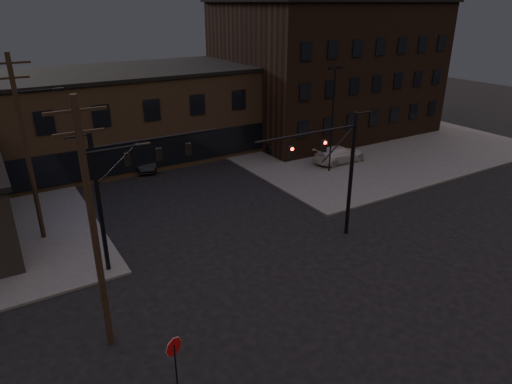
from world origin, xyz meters
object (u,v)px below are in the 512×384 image
Objects in this scene: stop_sign at (174,352)px; car_crossing at (146,161)px; traffic_signal_near at (338,165)px; traffic_signal_far at (122,184)px; parked_car_lot_b at (340,154)px; parked_car_lot_a at (289,145)px.

stop_sign is 26.57m from car_crossing.
traffic_signal_near and traffic_signal_far have the same top height.
parked_car_lot_b is at bearing 47.31° from traffic_signal_near.
traffic_signal_near is 18.02m from parked_car_lot_a.
parked_car_lot_a is at bearing 64.05° from traffic_signal_near.
stop_sign reaches higher than parked_car_lot_a.
parked_car_lot_a reaches higher than parked_car_lot_b.
parked_car_lot_b is (23.39, 17.37, -0.94)m from stop_sign.
stop_sign is (-1.28, -9.99, -3.17)m from traffic_signal_far.
parked_car_lot_a is 0.87× the size of parked_car_lot_b.
parked_car_lot_b is 1.17× the size of car_crossing.
traffic_signal_far reaches higher than parked_car_lot_b.
traffic_signal_near is 12.57m from traffic_signal_far.
parked_car_lot_b reaches higher than car_crossing.
traffic_signal_far is 10.55m from stop_sign.
parked_car_lot_a is (19.76, 12.30, -4.09)m from traffic_signal_far.
traffic_signal_near is 15.17m from stop_sign.
stop_sign is at bearing 125.55° from parked_car_lot_b.
parked_car_lot_b is (22.11, 7.38, -4.11)m from traffic_signal_far.
traffic_signal_far is at bearing 145.10° from parked_car_lot_a.
traffic_signal_near is 15.34m from parked_car_lot_b.
parked_car_lot_a is at bearing 31.89° from traffic_signal_far.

